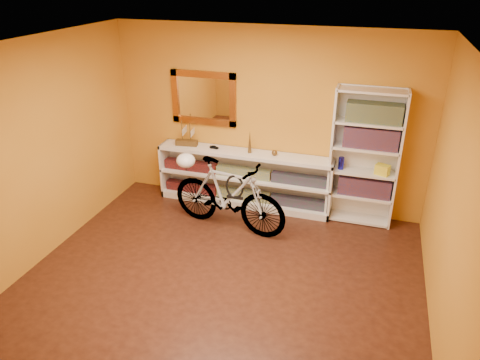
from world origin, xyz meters
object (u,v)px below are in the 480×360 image
(bookcase, at_px, (364,158))
(helmet, at_px, (186,161))
(bicycle, at_px, (228,195))
(console_unit, at_px, (244,179))

(bookcase, height_order, helmet, bookcase)
(bookcase, xyz_separation_m, bicycle, (-1.68, -0.75, -0.45))
(console_unit, relative_size, bicycle, 1.52)
(console_unit, height_order, bookcase, bookcase)
(bookcase, bearing_deg, helmet, -164.58)
(console_unit, xyz_separation_m, helmet, (-0.65, -0.62, 0.46))
(bookcase, relative_size, helmet, 7.25)
(bicycle, bearing_deg, console_unit, 9.53)
(bicycle, distance_m, helmet, 0.76)
(bicycle, bearing_deg, helmet, 90.00)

